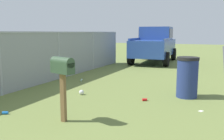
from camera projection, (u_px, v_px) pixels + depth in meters
mailbox at (62, 70)px, 4.81m from camera, size 0.35×0.56×1.30m
pickup_truck at (155, 44)px, 14.73m from camera, size 4.95×2.40×2.09m
trash_bin at (187, 77)px, 6.74m from camera, size 0.59×0.59×1.11m
fence_section at (34, 57)px, 8.09m from camera, size 13.73×0.07×1.79m
litter_can_near_hydrant at (5, 113)px, 5.38m from camera, size 0.11×0.14×0.07m
litter_can_midfield_a at (145, 100)px, 6.44m from camera, size 0.12×0.14×0.07m
litter_bag_midfield_b at (81, 92)px, 7.06m from camera, size 0.14×0.14×0.14m
litter_wrapper_far_scatter at (201, 111)px, 5.60m from camera, size 0.15×0.13×0.01m
litter_bottle_by_mailbox at (81, 80)px, 9.07m from camera, size 0.23×0.15×0.07m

